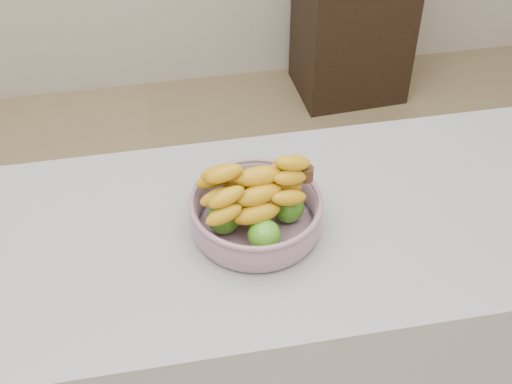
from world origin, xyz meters
The scene contains 3 objects.
counter centered at (0.00, 0.06, 0.45)m, with size 2.00×0.60×0.90m, color #A3A3AB.
cabinet centered at (0.96, 1.78, 0.42)m, with size 0.47×0.38×0.85m, color black.
fruit_bowl centered at (0.19, 0.06, 0.95)m, with size 0.27×0.27×0.16m.
Camera 1 is at (-0.00, -0.96, 1.95)m, focal length 50.00 mm.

